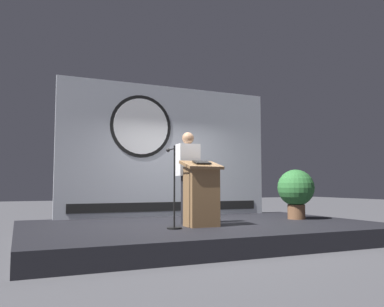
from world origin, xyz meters
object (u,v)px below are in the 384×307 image
Objects in this scene: speaker_person at (188,177)px; potted_plant at (296,190)px; microphone_stand at (173,200)px; podium at (201,194)px.

speaker_person is 1.63× the size of potted_plant.
speaker_person reaches higher than potted_plant.
podium is at bearing 10.98° from microphone_stand.
potted_plant is (2.48, 0.05, -0.25)m from speaker_person.
microphone_stand reaches higher than podium.
podium is 2.49m from potted_plant.
microphone_stand is 3.06m from potted_plant.
microphone_stand reaches higher than potted_plant.
speaker_person is (-0.05, 0.48, 0.30)m from podium.
microphone_stand is at bearing -130.96° from speaker_person.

